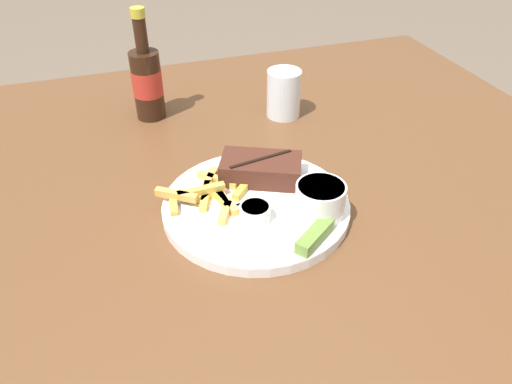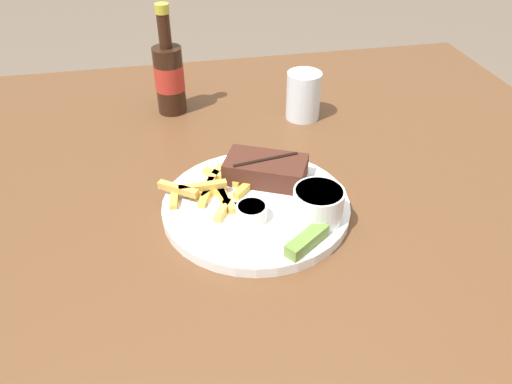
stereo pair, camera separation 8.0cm
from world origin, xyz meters
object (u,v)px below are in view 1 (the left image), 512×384
at_px(dipping_sauce_cup, 255,212).
at_px(beer_bottle, 147,81).
at_px(steak_portion, 261,169).
at_px(pickle_spear, 315,236).
at_px(coleslaw_cup, 320,198).
at_px(fork_utensil, 208,211).
at_px(dinner_plate, 256,206).
at_px(drinking_glass, 284,94).

relative_size(dipping_sauce_cup, beer_bottle, 0.21).
bearing_deg(beer_bottle, dipping_sauce_cup, -77.39).
relative_size(steak_portion, beer_bottle, 0.67).
bearing_deg(pickle_spear, steak_portion, 97.09).
relative_size(coleslaw_cup, fork_utensil, 0.59).
bearing_deg(dinner_plate, dipping_sauce_cup, -110.35).
relative_size(steak_portion, dipping_sauce_cup, 3.20).
distance_m(pickle_spear, beer_bottle, 0.53).
relative_size(steak_portion, pickle_spear, 2.02).
bearing_deg(dinner_plate, steak_portion, 64.25).
xyz_separation_m(steak_portion, coleslaw_cup, (0.06, -0.12, 0.01)).
bearing_deg(coleslaw_cup, beer_bottle, 113.78).
xyz_separation_m(dinner_plate, beer_bottle, (-0.11, 0.39, 0.07)).
bearing_deg(fork_utensil, steak_portion, 28.91).
relative_size(fork_utensil, beer_bottle, 0.58).
distance_m(dinner_plate, beer_bottle, 0.41).
height_order(dinner_plate, drinking_glass, drinking_glass).
distance_m(dipping_sauce_cup, beer_bottle, 0.44).
distance_m(beer_bottle, drinking_glass, 0.29).
height_order(steak_portion, pickle_spear, steak_portion).
height_order(coleslaw_cup, beer_bottle, beer_bottle).
relative_size(coleslaw_cup, pickle_spear, 1.02).
height_order(dipping_sauce_cup, pickle_spear, dipping_sauce_cup).
distance_m(coleslaw_cup, fork_utensil, 0.18).
relative_size(dipping_sauce_cup, fork_utensil, 0.36).
bearing_deg(dipping_sauce_cup, steak_portion, 66.37).
relative_size(dinner_plate, drinking_glass, 3.03).
xyz_separation_m(dinner_plate, fork_utensil, (-0.08, -0.00, 0.01)).
xyz_separation_m(dipping_sauce_cup, drinking_glass, (0.18, 0.34, 0.02)).
bearing_deg(coleslaw_cup, steak_portion, 114.96).
bearing_deg(coleslaw_cup, fork_utensil, 160.42).
height_order(pickle_spear, beer_bottle, beer_bottle).
distance_m(steak_portion, drinking_glass, 0.27).
xyz_separation_m(steak_portion, fork_utensil, (-0.11, -0.06, -0.02)).
height_order(dinner_plate, pickle_spear, pickle_spear).
bearing_deg(drinking_glass, steak_portion, -119.25).
height_order(fork_utensil, beer_bottle, beer_bottle).
bearing_deg(dipping_sauce_cup, drinking_glass, 62.38).
relative_size(dinner_plate, steak_portion, 1.97).
distance_m(dinner_plate, fork_utensil, 0.08).
distance_m(dinner_plate, dipping_sauce_cup, 0.05).
relative_size(dinner_plate, beer_bottle, 1.32).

